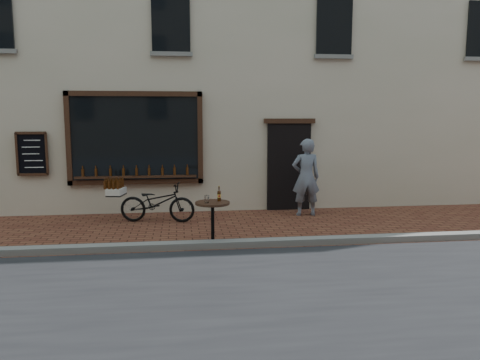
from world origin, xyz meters
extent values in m
plane|color=#592A1C|center=(0.00, 0.00, 0.00)|extent=(90.00, 90.00, 0.00)
cube|color=slate|center=(0.00, 0.20, 0.06)|extent=(90.00, 0.25, 0.12)
cube|color=beige|center=(0.00, 6.50, 5.00)|extent=(28.00, 6.00, 10.00)
cube|color=black|center=(-1.90, 3.45, 1.85)|extent=(3.00, 0.06, 2.00)
cube|color=black|center=(-1.90, 3.43, 2.91)|extent=(3.24, 0.10, 0.12)
cube|color=black|center=(-1.90, 3.43, 0.79)|extent=(3.24, 0.10, 0.12)
cube|color=black|center=(-3.46, 3.43, 1.85)|extent=(0.12, 0.10, 2.24)
cube|color=black|center=(-0.34, 3.43, 1.85)|extent=(0.12, 0.10, 2.24)
cube|color=black|center=(-1.90, 3.38, 0.92)|extent=(2.90, 0.16, 0.05)
cube|color=black|center=(1.90, 3.46, 1.10)|extent=(1.10, 0.10, 2.20)
cube|color=black|center=(1.90, 3.43, 2.26)|extent=(1.30, 0.10, 0.12)
cube|color=black|center=(-4.30, 3.44, 1.50)|extent=(0.62, 0.04, 0.92)
cylinder|color=#3D1C07|center=(-3.15, 3.38, 1.04)|extent=(0.06, 0.06, 0.19)
cylinder|color=#3D1C07|center=(-2.84, 3.38, 1.04)|extent=(0.06, 0.06, 0.19)
cylinder|color=#3D1C07|center=(-2.52, 3.38, 1.04)|extent=(0.06, 0.06, 0.19)
cylinder|color=#3D1C07|center=(-2.21, 3.38, 1.04)|extent=(0.06, 0.06, 0.19)
cylinder|color=#3D1C07|center=(-1.90, 3.38, 1.04)|extent=(0.06, 0.06, 0.19)
cylinder|color=#3D1C07|center=(-1.59, 3.38, 1.04)|extent=(0.06, 0.06, 0.19)
cylinder|color=#3D1C07|center=(-1.27, 3.38, 1.04)|extent=(0.06, 0.06, 0.19)
cylinder|color=#3D1C07|center=(-0.96, 3.38, 1.04)|extent=(0.06, 0.06, 0.19)
cylinder|color=#3D1C07|center=(-0.65, 3.38, 1.04)|extent=(0.06, 0.06, 0.19)
cube|color=black|center=(-1.00, 3.46, 4.60)|extent=(0.90, 0.06, 1.40)
cube|color=black|center=(3.00, 3.46, 4.60)|extent=(0.90, 0.06, 1.40)
imported|color=black|center=(-1.37, 2.44, 0.45)|extent=(1.78, 0.90, 0.89)
cube|color=black|center=(-2.29, 2.62, 0.61)|extent=(0.42, 0.53, 0.03)
cube|color=silver|center=(-2.29, 2.62, 0.70)|extent=(0.42, 0.55, 0.14)
cylinder|color=#3D1C07|center=(-2.22, 2.43, 0.86)|extent=(0.06, 0.06, 0.19)
cylinder|color=#3D1C07|center=(-2.32, 2.45, 0.86)|extent=(0.06, 0.06, 0.19)
cylinder|color=#3D1C07|center=(-2.42, 2.47, 0.86)|extent=(0.06, 0.06, 0.19)
cylinder|color=#3D1C07|center=(-2.52, 2.49, 0.86)|extent=(0.06, 0.06, 0.19)
cylinder|color=#3D1C07|center=(-2.20, 2.55, 0.86)|extent=(0.06, 0.06, 0.19)
cylinder|color=#3D1C07|center=(-2.30, 2.57, 0.86)|extent=(0.06, 0.06, 0.19)
cylinder|color=#3D1C07|center=(-2.40, 2.58, 0.86)|extent=(0.06, 0.06, 0.19)
cylinder|color=#3D1C07|center=(-2.49, 2.60, 0.86)|extent=(0.06, 0.06, 0.19)
cylinder|color=#3D1C07|center=(-2.18, 2.66, 0.86)|extent=(0.06, 0.06, 0.19)
cylinder|color=#3D1C07|center=(-2.28, 2.68, 0.86)|extent=(0.06, 0.06, 0.19)
cylinder|color=#3D1C07|center=(-2.37, 2.70, 0.86)|extent=(0.06, 0.06, 0.19)
cylinder|color=#3D1C07|center=(-2.47, 2.72, 0.86)|extent=(0.06, 0.06, 0.19)
cylinder|color=#3D1C07|center=(-2.16, 2.78, 0.86)|extent=(0.06, 0.06, 0.19)
cylinder|color=black|center=(-0.26, 0.35, 0.02)|extent=(0.47, 0.47, 0.03)
cylinder|color=black|center=(-0.26, 0.35, 0.40)|extent=(0.06, 0.06, 0.75)
cylinder|color=black|center=(-0.26, 0.35, 0.80)|extent=(0.64, 0.64, 0.04)
cylinder|color=gold|center=(-0.13, 0.41, 0.92)|extent=(0.07, 0.07, 0.06)
cylinder|color=white|center=(-0.37, 0.28, 0.89)|extent=(0.08, 0.08, 0.14)
imported|color=slate|center=(2.15, 2.72, 0.93)|extent=(0.69, 0.46, 1.85)
camera|label=1|loc=(-0.84, -8.10, 2.40)|focal=35.00mm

